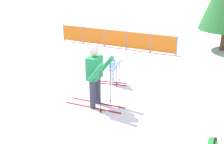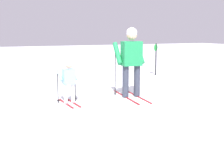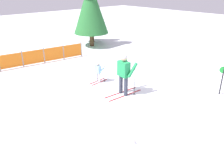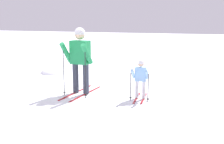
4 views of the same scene
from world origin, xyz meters
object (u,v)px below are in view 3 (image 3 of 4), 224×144
Objects in this scene: conifer_far at (91,6)px; trail_marker at (222,77)px; skier_child at (98,70)px; skier_adult at (124,70)px; safety_fence at (34,57)px; conifer_near at (92,16)px.

conifer_far is 10.14m from trail_marker.
trail_marker reaches higher than skier_child.
conifer_far reaches higher than skier_adult.
skier_child is at bearing -74.50° from safety_fence.
safety_fence is (-1.22, 6.06, -0.62)m from skier_adult.
skier_adult is 1.77× the size of skier_child.
trail_marker reaches higher than safety_fence.
conifer_near is 11.04m from trail_marker.
safety_fence is at bearing 107.01° from skier_adult.
skier_adult is 9.38m from conifer_near.
conifer_far is at bearing 12.16° from safety_fence.
safety_fence is 5.68m from conifer_far.
conifer_far reaches higher than conifer_near.
conifer_far reaches higher than trail_marker.
conifer_far reaches higher than skier_child.
skier_child is at bearing -125.95° from conifer_near.
conifer_near reaches higher than trail_marker.
skier_child is at bearing 95.78° from skier_adult.
conifer_near is 2.61× the size of trail_marker.
skier_adult is at bearing -93.52° from skier_child.
skier_adult is 4.05m from trail_marker.
trail_marker is (-0.84, -9.89, -2.10)m from conifer_far.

